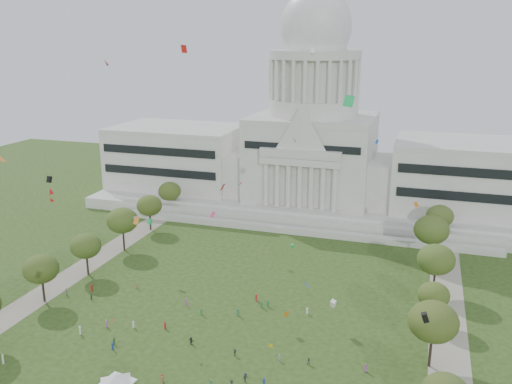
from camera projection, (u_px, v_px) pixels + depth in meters
ground at (184, 376)px, 102.28m from camera, size 400.00×400.00×0.00m
capitol at (312, 148)px, 200.26m from camera, size 160.00×64.50×91.30m
path_left at (67, 278)px, 143.81m from camera, size 8.00×160.00×0.04m
path_right at (448, 337)px, 115.72m from camera, size 8.00×160.00×0.04m
row_tree_l_2 at (41, 269)px, 128.98m from camera, size 8.42×8.42×11.97m
row_tree_r_2 at (433, 322)px, 102.70m from camera, size 9.55×9.55×13.58m
row_tree_l_3 at (86, 246)px, 144.01m from camera, size 8.12×8.12×11.55m
row_tree_r_3 at (434, 295)px, 118.95m from camera, size 7.01×7.01×9.98m
row_tree_l_4 at (122, 220)px, 160.64m from camera, size 9.29×9.29×13.21m
row_tree_r_4 at (436, 260)px, 132.50m from camera, size 9.19×9.19×13.06m
row_tree_l_5 at (149, 205)px, 178.27m from camera, size 8.33×8.33×11.85m
row_tree_r_5 at (432, 230)px, 151.16m from camera, size 9.82×9.82×13.96m
row_tree_l_6 at (170, 191)px, 195.40m from camera, size 8.19×8.19×11.64m
row_tree_r_6 at (440, 216)px, 167.26m from camera, size 8.42×8.42×11.97m
event_tent at (116, 379)px, 96.08m from camera, size 8.55×8.55×4.15m
person_0 at (365, 368)px, 103.35m from camera, size 0.96×0.81×1.68m
person_2 at (309, 361)px, 105.54m from camera, size 0.90×0.74×1.59m
person_3 at (231, 384)px, 98.38m from camera, size 0.75×1.20×1.73m
person_4 at (235, 352)px, 108.49m from camera, size 0.80×1.07×1.63m
person_5 at (191, 341)px, 112.68m from camera, size 1.63×1.13×1.63m
person_8 at (114, 341)px, 112.61m from camera, size 0.75×0.49×1.50m
person_9 at (245, 378)px, 100.22m from camera, size 1.29×1.32×1.88m
person_10 at (279, 358)px, 106.75m from camera, size 0.80×1.06×1.61m
distant_crowd at (158, 323)px, 119.53m from camera, size 59.51×40.57×1.92m
kite_swarm at (221, 241)px, 103.88m from camera, size 86.12×105.01×57.03m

